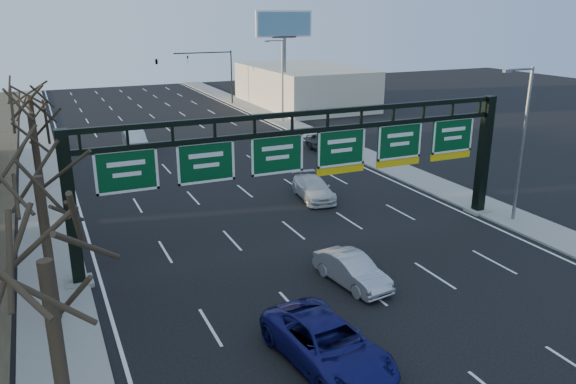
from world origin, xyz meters
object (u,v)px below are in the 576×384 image
car_blue_suv (327,344)px  car_white_wagon (313,188)px  sign_gantry (312,159)px  car_silver_sedan (352,270)px

car_blue_suv → car_white_wagon: size_ratio=1.22×
car_white_wagon → sign_gantry: bearing=-109.5°
sign_gantry → car_white_wagon: 8.45m
car_blue_suv → car_white_wagon: 18.46m
car_white_wagon → car_silver_sedan: bearing=-100.6°
car_silver_sedan → sign_gantry: bearing=76.5°
car_blue_suv → sign_gantry: bearing=60.1°
car_blue_suv → car_white_wagon: bearing=58.6°
sign_gantry → car_silver_sedan: bearing=-95.7°
sign_gantry → car_blue_suv: sign_gantry is taller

